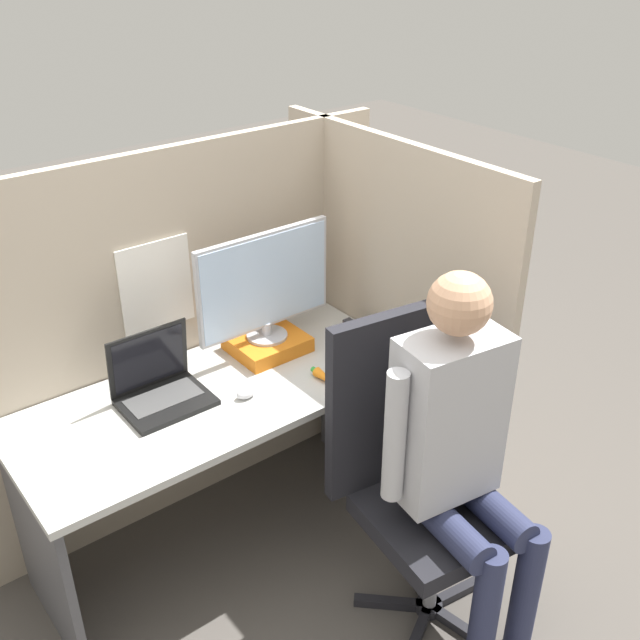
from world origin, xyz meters
TOP-DOWN VIEW (x-y plane):
  - ground_plane at (0.00, 0.00)m, footprint 12.00×12.00m
  - cubicle_panel_back at (-0.00, 0.68)m, footprint 2.01×0.05m
  - cubicle_panel_right at (0.78, 0.26)m, footprint 0.04×1.28m
  - desk at (0.00, 0.33)m, footprint 1.51×0.65m
  - paper_box at (0.31, 0.45)m, footprint 0.29×0.25m
  - monitor at (0.31, 0.46)m, footprint 0.59×0.16m
  - laptop at (-0.19, 0.40)m, footprint 0.31×0.25m
  - mouse at (0.06, 0.22)m, footprint 0.08×0.05m
  - stapler at (0.68, 0.33)m, footprint 0.04×0.14m
  - carrot_toy at (0.35, 0.12)m, footprint 0.04×0.15m
  - office_chair at (0.38, -0.33)m, footprint 0.54×0.59m
  - person at (0.40, -0.50)m, footprint 0.48×0.47m

SIDE VIEW (x-z plane):
  - ground_plane at x=0.00m, z-range 0.00..0.00m
  - desk at x=0.00m, z-range 0.19..0.93m
  - office_chair at x=0.38m, z-range 0.00..1.17m
  - mouse at x=0.06m, z-range 0.74..0.78m
  - carrot_toy at x=0.35m, z-range 0.74..0.78m
  - stapler at x=0.68m, z-range 0.74..0.79m
  - paper_box at x=0.31m, z-range 0.74..0.80m
  - cubicle_panel_right at x=0.78m, z-range 0.00..1.57m
  - cubicle_panel_back at x=0.00m, z-range 0.00..1.57m
  - laptop at x=-0.19m, z-range 0.66..0.92m
  - person at x=0.40m, z-range 0.11..1.50m
  - monitor at x=0.31m, z-range 0.81..1.26m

